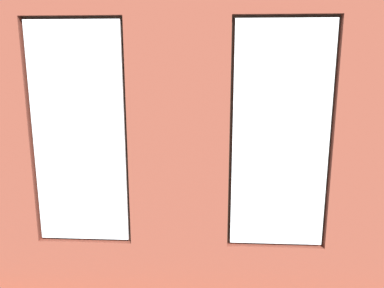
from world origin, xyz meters
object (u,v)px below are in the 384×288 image
(tv_flatscreen, at_px, (41,151))
(potted_plant_between_couches, at_px, (280,205))
(couch_left, at_px, (343,189))
(media_console, at_px, (43,180))
(cup_ceramic, at_px, (183,173))
(remote_silver, at_px, (213,175))
(papasan_chair, at_px, (172,149))
(potted_plant_by_left_couch, at_px, (301,162))
(potted_plant_corner_near_left, at_px, (314,143))
(potted_plant_mid_room_small, at_px, (245,177))
(candle_jar, at_px, (168,176))
(coffee_table, at_px, (192,180))
(couch_by_window, at_px, (157,238))
(potted_plant_foreground_right, at_px, (91,136))
(table_plant_small, at_px, (192,171))
(remote_black, at_px, (197,180))
(potted_plant_near_tv, at_px, (45,180))

(tv_flatscreen, xyz_separation_m, potted_plant_between_couches, (-3.99, 2.42, -0.03))
(couch_left, xyz_separation_m, media_console, (5.38, -0.52, -0.10))
(cup_ceramic, distance_m, remote_silver, 0.54)
(couch_left, xyz_separation_m, papasan_chair, (3.14, -2.40, 0.10))
(potted_plant_by_left_couch, bearing_deg, potted_plant_corner_near_left, -115.12)
(papasan_chair, relative_size, potted_plant_mid_room_small, 2.29)
(candle_jar, xyz_separation_m, tv_flatscreen, (2.43, -0.41, 0.32))
(coffee_table, bearing_deg, potted_plant_by_left_couch, -152.91)
(cup_ceramic, bearing_deg, papasan_chair, -78.31)
(couch_by_window, bearing_deg, remote_silver, -106.17)
(potted_plant_foreground_right, height_order, potted_plant_mid_room_small, potted_plant_foreground_right)
(potted_plant_by_left_couch, bearing_deg, table_plant_small, 27.09)
(table_plant_small, relative_size, papasan_chair, 0.24)
(remote_black, relative_size, potted_plant_mid_room_small, 0.38)
(tv_flatscreen, xyz_separation_m, potted_plant_corner_near_left, (-5.54, -1.99, -0.21))
(potted_plant_by_left_couch, distance_m, potted_plant_foreground_right, 4.83)
(couch_by_window, relative_size, remote_silver, 11.87)
(candle_jar, bearing_deg, remote_black, 180.00)
(potted_plant_corner_near_left, bearing_deg, potted_plant_mid_room_small, 46.18)
(couch_left, xyz_separation_m, potted_plant_near_tv, (4.83, 0.56, 0.26))
(papasan_chair, distance_m, potted_plant_between_couches, 4.65)
(coffee_table, bearing_deg, tv_flatscreen, -5.66)
(potted_plant_corner_near_left, xyz_separation_m, potted_plant_by_left_couch, (0.55, 1.17, -0.15))
(potted_plant_corner_near_left, height_order, potted_plant_between_couches, potted_plant_between_couches)
(couch_by_window, xyz_separation_m, cup_ceramic, (-0.14, -2.29, 0.13))
(couch_by_window, relative_size, table_plant_small, 8.33)
(couch_by_window, xyz_separation_m, potted_plant_foreground_right, (2.23, -4.42, 0.37))
(couch_left, xyz_separation_m, potted_plant_corner_near_left, (-0.15, -2.51, 0.26))
(potted_plant_corner_near_left, xyz_separation_m, potted_plant_near_tv, (4.99, 3.07, -0.00))
(candle_jar, distance_m, table_plant_small, 0.43)
(couch_by_window, xyz_separation_m, potted_plant_between_couches, (-1.46, -0.05, 0.44))
(potted_plant_between_couches, distance_m, potted_plant_mid_room_small, 2.65)
(candle_jar, bearing_deg, potted_plant_near_tv, 19.56)
(remote_black, height_order, potted_plant_foreground_right, potted_plant_foreground_right)
(cup_ceramic, bearing_deg, potted_plant_corner_near_left, -142.96)
(remote_black, bearing_deg, potted_plant_mid_room_small, -164.86)
(couch_left, relative_size, remote_black, 10.54)
(table_plant_small, height_order, media_console, table_plant_small)
(potted_plant_foreground_right, distance_m, potted_plant_mid_room_small, 3.94)
(potted_plant_near_tv, bearing_deg, remote_black, -164.37)
(couch_left, relative_size, potted_plant_corner_near_left, 1.54)
(remote_black, distance_m, potted_plant_by_left_couch, 2.38)
(papasan_chair, relative_size, potted_plant_near_tv, 1.16)
(table_plant_small, distance_m, potted_plant_foreground_right, 3.39)
(remote_black, xyz_separation_m, papasan_chair, (0.70, -2.29, 0.01))
(media_console, relative_size, potted_plant_foreground_right, 1.00)
(remote_silver, xyz_separation_m, potted_plant_by_left_couch, (-1.77, -0.94, 0.02))
(potted_plant_foreground_right, bearing_deg, remote_black, 138.15)
(coffee_table, relative_size, cup_ceramic, 14.28)
(table_plant_small, bearing_deg, coffee_table, 180.00)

